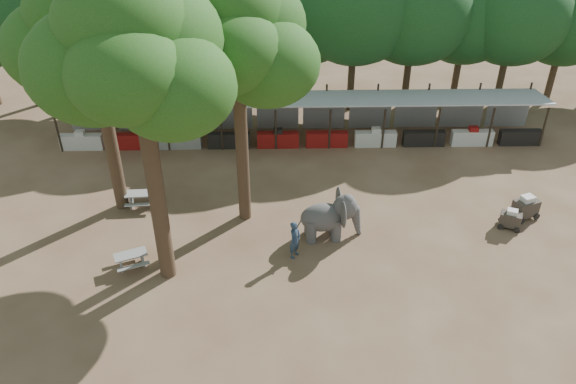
{
  "coord_description": "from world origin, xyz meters",
  "views": [
    {
      "loc": [
        -1.45,
        -15.7,
        15.44
      ],
      "look_at": [
        -1.0,
        5.0,
        2.0
      ],
      "focal_mm": 35.0,
      "sensor_mm": 36.0,
      "label": 1
    }
  ],
  "objects_px": {
    "elephant": "(331,216)",
    "picnic_table_near": "(131,258)",
    "yard_tree_back": "(233,37)",
    "cart_back": "(526,207)",
    "cart_front": "(511,219)",
    "yard_tree_center": "(133,56)",
    "handler": "(295,240)",
    "yard_tree_left": "(89,39)",
    "picnic_table_far": "(141,197)"
  },
  "relations": [
    {
      "from": "picnic_table_far",
      "to": "cart_front",
      "type": "relative_size",
      "value": 1.3
    },
    {
      "from": "cart_front",
      "to": "yard_tree_back",
      "type": "bearing_deg",
      "value": -163.38
    },
    {
      "from": "elephant",
      "to": "picnic_table_near",
      "type": "relative_size",
      "value": 1.71
    },
    {
      "from": "handler",
      "to": "cart_back",
      "type": "relative_size",
      "value": 1.22
    },
    {
      "from": "yard_tree_center",
      "to": "cart_back",
      "type": "bearing_deg",
      "value": 11.92
    },
    {
      "from": "elephant",
      "to": "cart_front",
      "type": "distance_m",
      "value": 8.33
    },
    {
      "from": "yard_tree_back",
      "to": "cart_back",
      "type": "bearing_deg",
      "value": -2.47
    },
    {
      "from": "handler",
      "to": "elephant",
      "type": "bearing_deg",
      "value": -16.46
    },
    {
      "from": "yard_tree_left",
      "to": "cart_back",
      "type": "distance_m",
      "value": 20.76
    },
    {
      "from": "yard_tree_back",
      "to": "elephant",
      "type": "distance_m",
      "value": 8.65
    },
    {
      "from": "yard_tree_left",
      "to": "elephant",
      "type": "height_order",
      "value": "yard_tree_left"
    },
    {
      "from": "yard_tree_center",
      "to": "handler",
      "type": "distance_m",
      "value": 9.95
    },
    {
      "from": "yard_tree_center",
      "to": "handler",
      "type": "xyz_separation_m",
      "value": [
        5.38,
        0.83,
        -8.33
      ]
    },
    {
      "from": "yard_tree_left",
      "to": "picnic_table_far",
      "type": "height_order",
      "value": "yard_tree_left"
    },
    {
      "from": "picnic_table_far",
      "to": "picnic_table_near",
      "type": "bearing_deg",
      "value": -87.68
    },
    {
      "from": "yard_tree_left",
      "to": "picnic_table_near",
      "type": "height_order",
      "value": "yard_tree_left"
    },
    {
      "from": "elephant",
      "to": "picnic_table_near",
      "type": "bearing_deg",
      "value": -172.16
    },
    {
      "from": "yard_tree_center",
      "to": "cart_front",
      "type": "height_order",
      "value": "yard_tree_center"
    },
    {
      "from": "yard_tree_back",
      "to": "cart_front",
      "type": "height_order",
      "value": "yard_tree_back"
    },
    {
      "from": "yard_tree_center",
      "to": "yard_tree_left",
      "type": "bearing_deg",
      "value": 120.96
    },
    {
      "from": "handler",
      "to": "cart_front",
      "type": "height_order",
      "value": "handler"
    },
    {
      "from": "handler",
      "to": "picnic_table_near",
      "type": "distance_m",
      "value": 6.87
    },
    {
      "from": "elephant",
      "to": "handler",
      "type": "height_order",
      "value": "elephant"
    },
    {
      "from": "elephant",
      "to": "cart_back",
      "type": "xyz_separation_m",
      "value": [
        9.25,
        1.22,
        -0.49
      ]
    },
    {
      "from": "picnic_table_near",
      "to": "cart_back",
      "type": "bearing_deg",
      "value": -12.28
    },
    {
      "from": "picnic_table_near",
      "to": "elephant",
      "type": "bearing_deg",
      "value": -9.58
    },
    {
      "from": "cart_front",
      "to": "handler",
      "type": "bearing_deg",
      "value": -146.7
    },
    {
      "from": "yard_tree_center",
      "to": "cart_front",
      "type": "xyz_separation_m",
      "value": [
        15.3,
        2.67,
        -8.72
      ]
    },
    {
      "from": "picnic_table_far",
      "to": "yard_tree_back",
      "type": "bearing_deg",
      "value": -13.47
    },
    {
      "from": "yard_tree_back",
      "to": "handler",
      "type": "xyz_separation_m",
      "value": [
        2.38,
        -3.17,
        -7.66
      ]
    },
    {
      "from": "yard_tree_left",
      "to": "picnic_table_near",
      "type": "bearing_deg",
      "value": -71.77
    },
    {
      "from": "picnic_table_near",
      "to": "picnic_table_far",
      "type": "relative_size",
      "value": 1.09
    },
    {
      "from": "picnic_table_far",
      "to": "cart_back",
      "type": "bearing_deg",
      "value": -8.13
    },
    {
      "from": "elephant",
      "to": "picnic_table_far",
      "type": "distance_m",
      "value": 9.33
    },
    {
      "from": "yard_tree_center",
      "to": "picnic_table_near",
      "type": "height_order",
      "value": "yard_tree_center"
    },
    {
      "from": "yard_tree_left",
      "to": "cart_front",
      "type": "xyz_separation_m",
      "value": [
        18.3,
        -2.33,
        -7.72
      ]
    },
    {
      "from": "yard_tree_center",
      "to": "elephant",
      "type": "bearing_deg",
      "value": 17.52
    },
    {
      "from": "yard_tree_center",
      "to": "elephant",
      "type": "height_order",
      "value": "yard_tree_center"
    },
    {
      "from": "cart_back",
      "to": "elephant",
      "type": "bearing_deg",
      "value": 166.48
    },
    {
      "from": "cart_back",
      "to": "handler",
      "type": "bearing_deg",
      "value": 172.41
    },
    {
      "from": "elephant",
      "to": "cart_front",
      "type": "bearing_deg",
      "value": -1.7
    },
    {
      "from": "handler",
      "to": "cart_back",
      "type": "xyz_separation_m",
      "value": [
        10.87,
        2.6,
        -0.28
      ]
    },
    {
      "from": "picnic_table_far",
      "to": "cart_front",
      "type": "height_order",
      "value": "cart_front"
    },
    {
      "from": "yard_tree_left",
      "to": "picnic_table_far",
      "type": "distance_m",
      "value": 7.8
    },
    {
      "from": "yard_tree_center",
      "to": "cart_front",
      "type": "relative_size",
      "value": 10.22
    },
    {
      "from": "yard_tree_left",
      "to": "yard_tree_center",
      "type": "height_order",
      "value": "yard_tree_center"
    },
    {
      "from": "picnic_table_near",
      "to": "yard_tree_back",
      "type": "bearing_deg",
      "value": 17.41
    },
    {
      "from": "yard_tree_back",
      "to": "handler",
      "type": "bearing_deg",
      "value": -53.07
    },
    {
      "from": "yard_tree_left",
      "to": "picnic_table_near",
      "type": "distance_m",
      "value": 9.21
    },
    {
      "from": "picnic_table_near",
      "to": "cart_front",
      "type": "relative_size",
      "value": 1.42
    }
  ]
}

